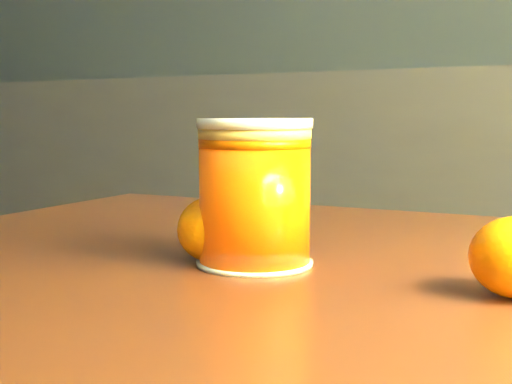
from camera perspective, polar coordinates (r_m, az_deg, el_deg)
The scene contains 4 objects.
kitchen_counter at distance 2.05m, azimuth 1.35°, elevation -3.69°, with size 3.15×0.60×0.90m, color #424246.
table at distance 0.58m, azimuth 8.34°, elevation -14.48°, with size 1.00×0.76×0.69m.
juice_glass at distance 0.55m, azimuth -0.10°, elevation -0.10°, with size 0.09×0.09×0.11m.
orange_front at distance 0.57m, azimuth -3.28°, elevation -2.99°, with size 0.06×0.06×0.05m, color orange.
Camera 1 is at (1.08, -0.25, 0.81)m, focal length 50.00 mm.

